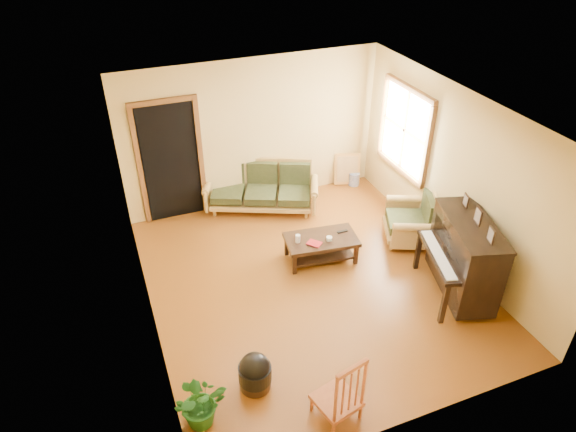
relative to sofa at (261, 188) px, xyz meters
name	(u,v)px	position (x,y,z in m)	size (l,w,h in m)	color
floor	(311,282)	(0.01, -2.16, -0.41)	(5.00, 5.00, 0.00)	#5E2E0C
doorway	(171,163)	(-1.44, 0.32, 0.61)	(1.08, 0.16, 2.05)	black
window	(405,130)	(2.22, -0.86, 1.09)	(0.12, 1.36, 1.46)	white
sofa	(261,188)	(0.00, 0.00, 0.00)	(1.93, 0.81, 0.83)	#A87F3D
coffee_table	(321,248)	(0.37, -1.72, -0.22)	(1.08, 0.59, 0.39)	black
armchair	(410,217)	(1.89, -1.76, 0.02)	(0.82, 0.86, 0.86)	#A87F3D
piano	(465,259)	(1.87, -3.12, 0.18)	(0.79, 1.33, 1.18)	black
footstool	(255,375)	(-1.32, -3.61, -0.23)	(0.38, 0.38, 0.36)	black
red_chair	(338,386)	(-0.62, -4.29, 0.06)	(0.44, 0.48, 0.94)	#92421A
leaning_frame	(347,169)	(1.80, 0.23, -0.09)	(0.49, 0.11, 0.66)	gold
ceramic_crock	(354,179)	(1.92, 0.14, -0.29)	(0.20, 0.20, 0.25)	#324396
potted_plant	(201,402)	(-2.00, -3.83, -0.10)	(0.56, 0.48, 0.62)	#1D5718
book	(312,246)	(0.15, -1.86, -0.01)	(0.15, 0.21, 0.02)	maroon
candle	(298,239)	(0.00, -1.68, 0.04)	(0.07, 0.07, 0.12)	white
glass_jar	(329,239)	(0.46, -1.81, 0.01)	(0.09, 0.09, 0.06)	white
remote	(342,231)	(0.74, -1.68, -0.01)	(0.17, 0.04, 0.02)	black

